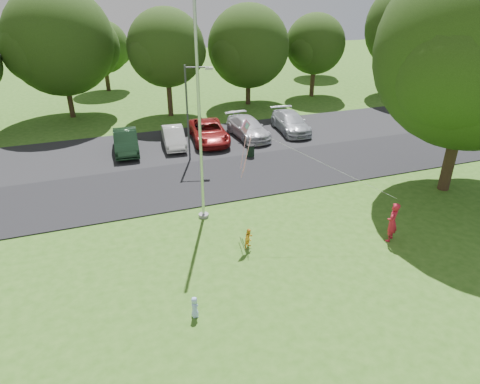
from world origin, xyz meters
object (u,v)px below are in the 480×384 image
object	(u,v)px
flagpole	(200,138)
kite	(249,137)
trash_can	(251,151)
child_yellow	(249,238)
big_tree	(474,57)
child_blue	(195,307)
street_lamp	(191,105)
woman	(392,222)

from	to	relation	value
flagpole	kite	distance (m)	2.35
trash_can	child_yellow	distance (m)	10.63
big_tree	child_blue	xyz separation A→B (m)	(-15.68, -5.14, -6.83)
flagpole	kite	bearing A→B (deg)	-37.54
street_lamp	child_blue	distance (m)	14.81
child_blue	kite	size ratio (longest dim) A/B	0.14
woman	child_yellow	xyz separation A→B (m)	(-6.24, 1.62, -0.49)
kite	woman	bearing A→B (deg)	-65.85
big_tree	child_yellow	world-z (taller)	big_tree
woman	child_blue	xyz separation A→B (m)	(-9.57, -1.82, -0.53)
street_lamp	trash_can	size ratio (longest dim) A/B	7.19
trash_can	woman	world-z (taller)	woman
kite	flagpole	bearing A→B (deg)	108.32
woman	trash_can	bearing A→B (deg)	-114.90
street_lamp	trash_can	bearing A→B (deg)	4.47
flagpole	trash_can	distance (m)	9.15
child_yellow	child_blue	world-z (taller)	child_yellow
kite	street_lamp	bearing A→B (deg)	59.30
woman	kite	size ratio (longest dim) A/B	0.31
child_yellow	flagpole	bearing A→B (deg)	77.51
flagpole	big_tree	bearing A→B (deg)	-6.54
flagpole	child_blue	distance (m)	7.96
kite	trash_can	bearing A→B (deg)	34.28
child_yellow	child_blue	bearing A→B (deg)	-166.86
street_lamp	kite	xyz separation A→B (m)	(0.53, -8.75, 0.81)
flagpole	street_lamp	world-z (taller)	flagpole
big_tree	kite	size ratio (longest dim) A/B	2.06
big_tree	kite	xyz separation A→B (m)	(-11.71, 0.14, -2.76)
trash_can	big_tree	distance (m)	13.66
kite	big_tree	bearing A→B (deg)	-34.82
flagpole	child_yellow	xyz separation A→B (m)	(1.20, -3.25, -3.71)
big_tree	kite	bearing A→B (deg)	179.32
trash_can	child_blue	xyz separation A→B (m)	(-7.17, -13.36, -0.01)
street_lamp	trash_can	xyz separation A→B (m)	(3.72, -0.68, -3.24)
woman	child_blue	size ratio (longest dim) A/B	2.27
street_lamp	woman	world-z (taller)	street_lamp
flagpole	trash_can	world-z (taller)	flagpole
street_lamp	big_tree	distance (m)	15.54
woman	kite	world-z (taller)	kite
trash_can	woman	distance (m)	11.80
child_blue	kite	bearing A→B (deg)	-34.79
big_tree	woman	size ratio (longest dim) A/B	6.56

